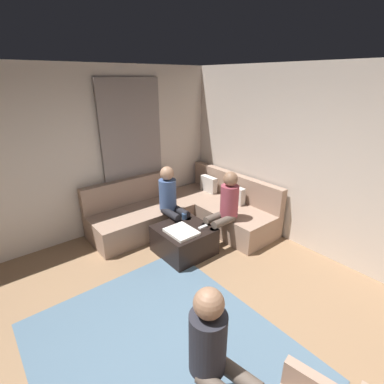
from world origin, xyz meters
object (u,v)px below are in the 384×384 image
at_px(sectional_couch, 187,211).
at_px(person_on_couch_back, 225,207).
at_px(ottoman, 184,240).
at_px(game_remote, 203,227).
at_px(person_on_couch_side, 171,200).
at_px(coffee_mug, 184,216).
at_px(person_on_armchair, 218,356).

xyz_separation_m(sectional_couch, person_on_couch_back, (0.87, 0.06, 0.38)).
bearing_deg(sectional_couch, ottoman, -41.11).
bearing_deg(ottoman, sectional_couch, 138.89).
bearing_deg(game_remote, person_on_couch_side, -172.78).
height_order(game_remote, person_on_couch_back, person_on_couch_back).
distance_m(sectional_couch, game_remote, 0.91).
bearing_deg(coffee_mug, person_on_armchair, -32.36).
height_order(person_on_couch_back, person_on_armchair, person_on_couch_back).
bearing_deg(sectional_couch, person_on_couch_side, -71.09).
bearing_deg(sectional_couch, person_on_couch_back, 3.62).
bearing_deg(person_on_couch_back, coffee_mug, 44.84).
bearing_deg(person_on_armchair, person_on_couch_back, -147.11).
relative_size(ottoman, person_on_armchair, 0.64).
height_order(sectional_couch, person_on_armchair, person_on_armchair).
distance_m(ottoman, coffee_mug, 0.38).
bearing_deg(sectional_couch, game_remote, -22.63).
height_order(coffee_mug, person_on_couch_back, person_on_couch_back).
xyz_separation_m(ottoman, person_on_couch_back, (0.22, 0.62, 0.45)).
height_order(game_remote, person_on_couch_side, person_on_couch_side).
relative_size(sectional_couch, person_on_couch_back, 2.12).
bearing_deg(person_on_couch_back, person_on_armchair, 133.67).
distance_m(coffee_mug, person_on_couch_back, 0.65).
bearing_deg(sectional_couch, person_on_armchair, -34.11).
distance_m(coffee_mug, person_on_armchair, 2.59).
relative_size(ottoman, coffee_mug, 8.00).
xyz_separation_m(sectional_couch, coffee_mug, (0.43, -0.38, 0.19)).
bearing_deg(ottoman, person_on_couch_back, 70.26).
xyz_separation_m(person_on_couch_back, person_on_couch_side, (-0.72, -0.49, 0.00)).
height_order(sectional_couch, coffee_mug, sectional_couch).
bearing_deg(coffee_mug, sectional_couch, 137.99).
bearing_deg(coffee_mug, person_on_couch_side, -170.63).
xyz_separation_m(game_remote, person_on_couch_side, (-0.68, -0.09, 0.23)).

